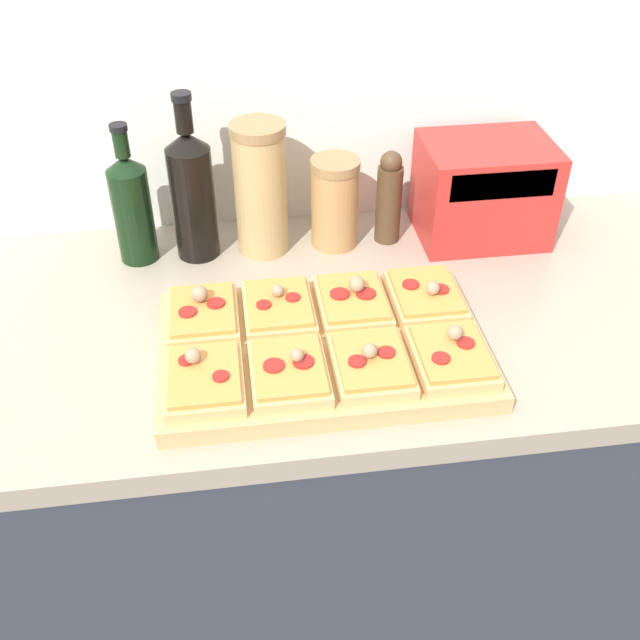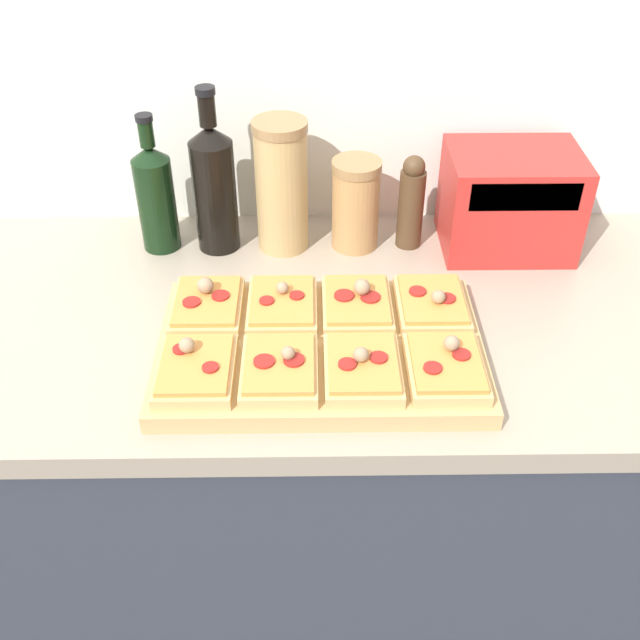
{
  "view_description": "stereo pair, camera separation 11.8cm",
  "coord_description": "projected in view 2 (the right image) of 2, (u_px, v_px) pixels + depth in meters",
  "views": [
    {
      "loc": [
        -0.06,
        -0.7,
        1.69
      ],
      "look_at": [
        0.07,
        0.23,
        0.96
      ],
      "focal_mm": 42.0,
      "sensor_mm": 36.0,
      "label": 1
    },
    {
      "loc": [
        0.05,
        -0.71,
        1.69
      ],
      "look_at": [
        0.07,
        0.23,
        0.96
      ],
      "focal_mm": 42.0,
      "sensor_mm": 36.0,
      "label": 2
    }
  ],
  "objects": [
    {
      "name": "pizza_slice_back_left",
      "position": [
        207.0,
        305.0,
        1.22
      ],
      "size": [
        0.11,
        0.15,
        0.06
      ],
      "color": "tan",
      "rests_on": "cutting_board"
    },
    {
      "name": "wine_bottle",
      "position": [
        214.0,
        186.0,
        1.37
      ],
      "size": [
        0.08,
        0.08,
        0.31
      ],
      "color": "black",
      "rests_on": "kitchen_counter"
    },
    {
      "name": "olive_oil_bottle",
      "position": [
        155.0,
        196.0,
        1.38
      ],
      "size": [
        0.07,
        0.07,
        0.27
      ],
      "color": "black",
      "rests_on": "kitchen_counter"
    },
    {
      "name": "pizza_slice_front_midright",
      "position": [
        363.0,
        368.0,
        1.1
      ],
      "size": [
        0.11,
        0.15,
        0.05
      ],
      "color": "tan",
      "rests_on": "cutting_board"
    },
    {
      "name": "wall_back",
      "position": [
        280.0,
        45.0,
        1.36
      ],
      "size": [
        6.0,
        0.06,
        2.5
      ],
      "color": "silver",
      "rests_on": "ground_plane"
    },
    {
      "name": "grain_jar_tall",
      "position": [
        284.0,
        186.0,
        1.38
      ],
      "size": [
        0.1,
        0.1,
        0.25
      ],
      "color": "tan",
      "rests_on": "kitchen_counter"
    },
    {
      "name": "pizza_slice_front_right",
      "position": [
        446.0,
        367.0,
        1.1
      ],
      "size": [
        0.11,
        0.15,
        0.05
      ],
      "color": "tan",
      "rests_on": "cutting_board"
    },
    {
      "name": "pepper_mill",
      "position": [
        411.0,
        203.0,
        1.4
      ],
      "size": [
        0.05,
        0.05,
        0.18
      ],
      "color": "#47331E",
      "rests_on": "kitchen_counter"
    },
    {
      "name": "pizza_slice_front_left",
      "position": [
        196.0,
        369.0,
        1.1
      ],
      "size": [
        0.11,
        0.15,
        0.05
      ],
      "color": "tan",
      "rests_on": "cutting_board"
    },
    {
      "name": "pizza_slice_back_midleft",
      "position": [
        282.0,
        305.0,
        1.22
      ],
      "size": [
        0.11,
        0.15,
        0.05
      ],
      "color": "tan",
      "rests_on": "cutting_board"
    },
    {
      "name": "grain_jar_short",
      "position": [
        356.0,
        204.0,
        1.4
      ],
      "size": [
        0.09,
        0.09,
        0.18
      ],
      "color": "#AD7F4C",
      "rests_on": "kitchen_counter"
    },
    {
      "name": "pizza_slice_back_right",
      "position": [
        432.0,
        304.0,
        1.23
      ],
      "size": [
        0.11,
        0.15,
        0.05
      ],
      "color": "tan",
      "rests_on": "cutting_board"
    },
    {
      "name": "pizza_slice_back_midright",
      "position": [
        357.0,
        304.0,
        1.22
      ],
      "size": [
        0.11,
        0.15,
        0.06
      ],
      "color": "tan",
      "rests_on": "cutting_board"
    },
    {
      "name": "toaster_oven",
      "position": [
        510.0,
        201.0,
        1.4
      ],
      "size": [
        0.27,
        0.18,
        0.19
      ],
      "color": "red",
      "rests_on": "kitchen_counter"
    },
    {
      "name": "cutting_board",
      "position": [
        320.0,
        349.0,
        1.18
      ],
      "size": [
        0.51,
        0.33,
        0.03
      ],
      "primitive_type": "cube",
      "color": "tan",
      "rests_on": "kitchen_counter"
    },
    {
      "name": "kitchen_counter",
      "position": [
        288.0,
        484.0,
        1.57
      ],
      "size": [
        2.63,
        0.67,
        0.91
      ],
      "color": "#333842",
      "rests_on": "ground_plane"
    },
    {
      "name": "pizza_slice_front_midleft",
      "position": [
        280.0,
        369.0,
        1.1
      ],
      "size": [
        0.11,
        0.15,
        0.05
      ],
      "color": "tan",
      "rests_on": "cutting_board"
    }
  ]
}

